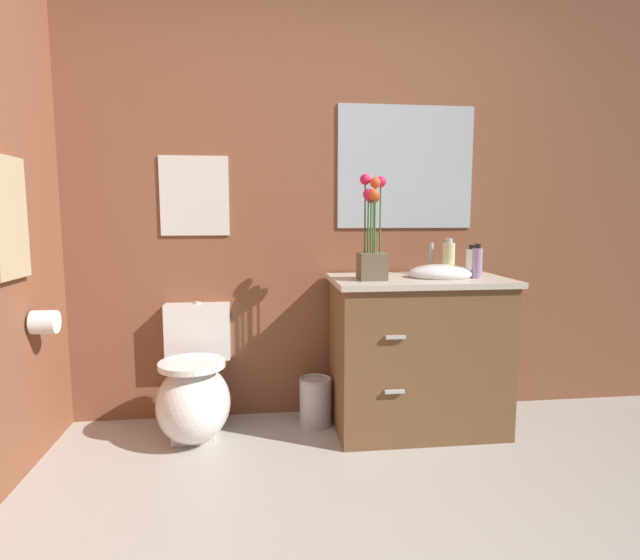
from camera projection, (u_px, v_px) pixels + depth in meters
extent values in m
cube|color=brown|center=(345.00, 202.00, 2.97)|extent=(4.26, 0.05, 2.50)
ellipsoid|color=white|center=(194.00, 403.00, 2.66)|extent=(0.38, 0.48, 0.40)
cube|color=white|center=(195.00, 420.00, 2.72)|extent=(0.22, 0.26, 0.18)
cube|color=white|center=(198.00, 331.00, 2.90)|extent=(0.36, 0.13, 0.32)
cylinder|color=white|center=(192.00, 364.00, 2.61)|extent=(0.34, 0.34, 0.03)
cylinder|color=#B7B7BC|center=(197.00, 303.00, 2.88)|extent=(0.04, 0.04, 0.02)
cube|color=brown|center=(417.00, 356.00, 2.80)|extent=(0.90, 0.52, 0.81)
cube|color=beige|center=(419.00, 280.00, 2.74)|extent=(0.94, 0.56, 0.03)
ellipsoid|color=white|center=(441.00, 274.00, 2.75)|extent=(0.36, 0.26, 0.10)
cylinder|color=#B7B7BC|center=(431.00, 258.00, 2.90)|extent=(0.02, 0.02, 0.18)
cube|color=#B7B7BC|center=(396.00, 337.00, 2.48)|extent=(0.10, 0.02, 0.02)
cube|color=#B7B7BC|center=(395.00, 392.00, 2.52)|extent=(0.10, 0.02, 0.02)
cube|color=brown|center=(372.00, 266.00, 2.64)|extent=(0.14, 0.14, 0.14)
cylinder|color=#386B2D|center=(380.00, 218.00, 2.61)|extent=(0.01, 0.01, 0.36)
sphere|color=#E01E51|center=(381.00, 182.00, 2.59)|extent=(0.06, 0.06, 0.06)
cylinder|color=#386B2D|center=(374.00, 225.00, 2.64)|extent=(0.01, 0.01, 0.28)
sphere|color=#EA4C23|center=(375.00, 197.00, 2.63)|extent=(0.06, 0.06, 0.06)
cylinder|color=#386B2D|center=(371.00, 225.00, 2.62)|extent=(0.01, 0.01, 0.28)
sphere|color=#E01E51|center=(371.00, 198.00, 2.61)|extent=(0.06, 0.06, 0.06)
cylinder|color=#386B2D|center=(365.00, 216.00, 2.61)|extent=(0.01, 0.01, 0.37)
sphere|color=#E01E51|center=(365.00, 179.00, 2.59)|extent=(0.06, 0.06, 0.06)
cylinder|color=#386B2D|center=(368.00, 224.00, 2.60)|extent=(0.01, 0.01, 0.30)
sphere|color=#E01E51|center=(368.00, 194.00, 2.58)|extent=(0.06, 0.06, 0.06)
cylinder|color=#386B2D|center=(373.00, 224.00, 2.58)|extent=(0.01, 0.01, 0.30)
sphere|color=#EA4C23|center=(374.00, 194.00, 2.56)|extent=(0.06, 0.06, 0.06)
cylinder|color=#386B2D|center=(375.00, 218.00, 2.59)|extent=(0.01, 0.01, 0.36)
sphere|color=#EA4C23|center=(375.00, 183.00, 2.57)|extent=(0.06, 0.06, 0.06)
cylinder|color=beige|center=(448.00, 259.00, 2.85)|extent=(0.07, 0.07, 0.18)
cylinder|color=#B7B7BC|center=(449.00, 241.00, 2.84)|extent=(0.04, 0.04, 0.02)
cylinder|color=#B28CBF|center=(477.00, 263.00, 2.70)|extent=(0.05, 0.05, 0.16)
cylinder|color=black|center=(478.00, 246.00, 2.69)|extent=(0.03, 0.03, 0.02)
cylinder|color=white|center=(472.00, 262.00, 2.89)|extent=(0.07, 0.07, 0.14)
cylinder|color=black|center=(473.00, 247.00, 2.88)|extent=(0.04, 0.04, 0.02)
cylinder|color=#B7B7BC|center=(316.00, 403.00, 2.86)|extent=(0.18, 0.18, 0.26)
torus|color=#B7B7BC|center=(316.00, 379.00, 2.84)|extent=(0.18, 0.18, 0.01)
cube|color=silver|center=(194.00, 196.00, 2.83)|extent=(0.38, 0.01, 0.44)
cube|color=#B2BCC6|center=(406.00, 167.00, 2.95)|extent=(0.80, 0.01, 0.70)
cube|color=tan|center=(9.00, 218.00, 2.16)|extent=(0.03, 0.28, 0.52)
cylinder|color=white|center=(45.00, 322.00, 2.37)|extent=(0.11, 0.11, 0.11)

